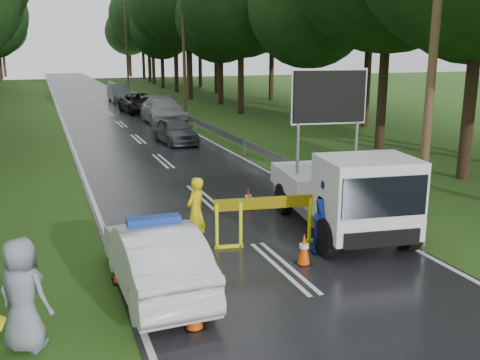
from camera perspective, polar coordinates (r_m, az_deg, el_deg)
name	(u,v)px	position (r m, az deg, el deg)	size (l,w,h in m)	color
ground	(283,268)	(11.77, 4.59, -9.29)	(160.00, 160.00, 0.00)	#2A4C15
road	(109,114)	(40.32, -13.78, 6.89)	(7.00, 140.00, 0.02)	black
guardrail	(160,105)	(40.53, -8.53, 7.93)	(0.12, 60.06, 0.70)	gray
utility_pole_near	(435,31)	(15.36, 20.10, 14.70)	(1.40, 0.24, 10.00)	#4D3E23
utility_pole_mid	(184,42)	(39.05, -6.02, 14.42)	(1.40, 0.24, 10.00)	#4D3E23
utility_pole_far	(127,45)	(64.54, -12.01, 13.95)	(1.40, 0.24, 10.00)	#4D3E23
police_sedan	(155,258)	(10.58, -9.04, -8.17)	(1.54, 4.16, 1.50)	silver
work_truck	(345,192)	(13.77, 11.13, -1.22)	(2.91, 5.35, 4.06)	gray
barrier	(276,209)	(12.73, 3.84, -3.06)	(2.94, 0.51, 1.22)	#ECFD0D
officer	(196,212)	(12.80, -4.74, -3.38)	(0.61, 0.40, 1.67)	yellow
civilian	(329,216)	(12.49, 9.43, -3.77)	(0.86, 0.67, 1.76)	#182A9C
bystander_right	(23,295)	(9.09, -22.15, -11.25)	(0.90, 0.58, 1.84)	gray
queue_car_first	(175,131)	(26.94, -6.97, 5.26)	(1.52, 3.78, 1.29)	#414549
queue_car_second	(163,111)	(34.35, -8.19, 7.33)	(2.26, 5.56, 1.61)	#96979D
queue_car_third	(140,103)	(40.47, -10.63, 8.06)	(2.33, 5.06, 1.41)	black
queue_car_fourth	(119,93)	(49.66, -12.74, 9.08)	(1.66, 4.76, 1.57)	#474A4F
cone_near_left	(194,309)	(9.27, -4.91, -13.56)	(0.35, 0.35, 0.75)	black
cone_center	(304,249)	(11.85, 6.84, -7.37)	(0.34, 0.34, 0.72)	black
cone_far	(248,199)	(15.68, 0.89, -2.04)	(0.32, 0.32, 0.67)	black
cone_left_mid	(120,265)	(11.20, -12.68, -8.86)	(0.35, 0.35, 0.74)	black
cone_right	(324,188)	(16.99, 8.94, -0.86)	(0.35, 0.35, 0.74)	black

